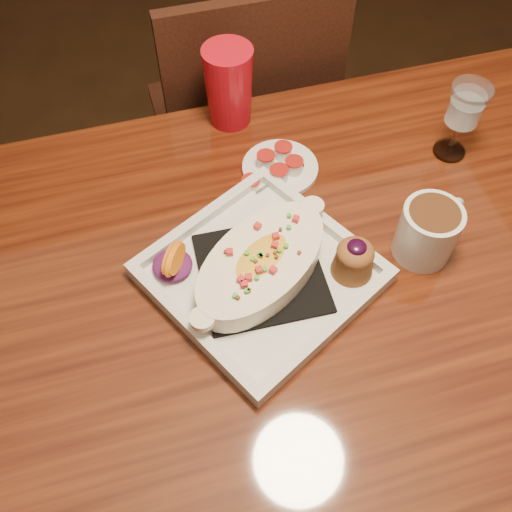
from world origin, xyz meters
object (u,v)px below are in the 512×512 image
object	(u,v)px
saucer	(280,167)
red_tumbler	(229,86)
plate	(266,267)
coffee_mug	(429,229)
chair_far	(243,126)
goblet	(465,109)
table	(334,299)

from	to	relation	value
saucer	red_tumbler	distance (m)	0.18
saucer	plate	bearing A→B (deg)	-112.61
coffee_mug	red_tumbler	xyz separation A→B (m)	(-0.23, 0.40, 0.02)
chair_far	plate	world-z (taller)	chair_far
plate	goblet	distance (m)	0.46
goblet	red_tumbler	world-z (taller)	red_tumbler
red_tumbler	saucer	bearing A→B (deg)	-72.07
chair_far	saucer	size ratio (longest dim) A/B	6.60
chair_far	goblet	bearing A→B (deg)	124.07
saucer	red_tumbler	world-z (taller)	red_tumbler
plate	coffee_mug	xyz separation A→B (m)	(0.27, -0.02, 0.02)
plate	saucer	distance (m)	0.24
table	red_tumbler	bearing A→B (deg)	101.96
goblet	saucer	distance (m)	0.34
plate	red_tumbler	world-z (taller)	red_tumbler
goblet	saucer	size ratio (longest dim) A/B	1.07
table	saucer	xyz separation A→B (m)	(-0.03, 0.24, 0.11)
table	plate	bearing A→B (deg)	171.07
plate	saucer	bearing A→B (deg)	39.65
saucer	red_tumbler	size ratio (longest dim) A/B	0.89
table	saucer	size ratio (longest dim) A/B	10.64
plate	chair_far	bearing A→B (deg)	50.92
chair_far	goblet	size ratio (longest dim) A/B	6.14
goblet	table	bearing A→B (deg)	-146.28
plate	table	bearing A→B (deg)	-36.68
coffee_mug	saucer	xyz separation A→B (m)	(-0.18, 0.24, -0.04)
plate	red_tumbler	bearing A→B (deg)	56.61
plate	coffee_mug	bearing A→B (deg)	-31.56
table	coffee_mug	bearing A→B (deg)	0.56
table	chair_far	world-z (taller)	chair_far
chair_far	table	bearing A→B (deg)	90.00
chair_far	saucer	bearing A→B (deg)	85.37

